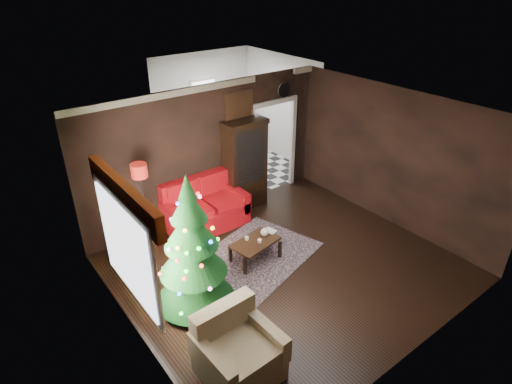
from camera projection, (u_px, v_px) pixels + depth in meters
floor at (287, 267)px, 7.69m from camera, size 5.50×5.50×0.00m
ceiling at (293, 117)px, 6.37m from camera, size 5.50×5.50×0.00m
wall_back at (208, 152)px, 8.78m from camera, size 5.50×0.00×5.50m
wall_front at (424, 277)px, 5.28m from camera, size 5.50×0.00×5.50m
wall_left at (130, 262)px, 5.55m from camera, size 0.00×5.50×5.50m
wall_right at (393, 158)px, 8.51m from camera, size 0.00×5.50×5.50m
doorway at (272, 149)px, 9.86m from camera, size 1.10×0.10×2.10m
left_window at (126, 250)px, 5.69m from camera, size 0.05×1.60×1.40m
valance at (123, 194)px, 5.35m from camera, size 0.12×2.10×0.35m
kitchen_floor at (236, 168)px, 11.40m from camera, size 3.00×3.00×0.00m
kitchen_window at (204, 94)px, 11.61m from camera, size 0.70×0.06×0.70m
rug at (255, 256)px, 7.96m from camera, size 2.62×2.20×0.01m
loveseat at (206, 205)px, 8.67m from camera, size 1.70×0.90×1.00m
curio_cabinet at (245, 166)px, 9.23m from camera, size 0.90×0.45×1.90m
floor_lamp at (145, 210)px, 7.83m from camera, size 0.40×0.40×1.85m
christmas_tree at (192, 250)px, 6.36m from camera, size 1.32×1.32×2.35m
armchair at (239, 349)px, 5.47m from camera, size 1.00×1.00×0.99m
coffee_table at (255, 250)px, 7.79m from camera, size 0.94×0.66×0.39m
teapot at (264, 232)px, 7.83m from camera, size 0.22×0.22×0.16m
cup_a at (260, 241)px, 7.66m from camera, size 0.08×0.08×0.06m
cup_b at (247, 238)px, 7.74m from camera, size 0.08×0.08×0.06m
book at (268, 228)px, 7.89m from camera, size 0.16×0.06×0.22m
wall_clock at (284, 90)px, 9.33m from camera, size 0.32×0.32×0.06m
painting at (239, 106)px, 8.75m from camera, size 0.62×0.05×0.52m
kitchen_counter at (211, 140)px, 12.03m from camera, size 1.80×0.60×0.90m
kitchen_table at (233, 162)px, 10.85m from camera, size 0.70×0.70×0.75m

